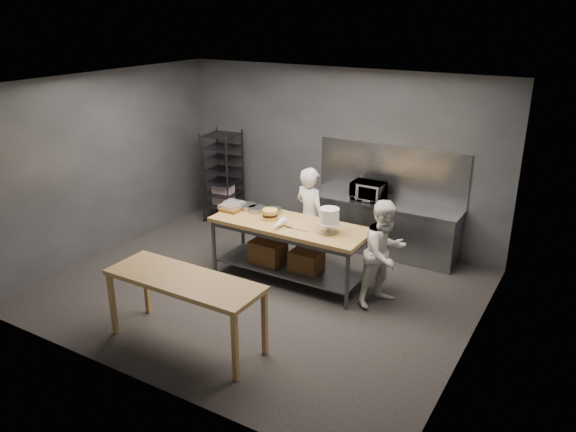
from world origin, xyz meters
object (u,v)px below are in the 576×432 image
(chef_behind, at_px, (310,217))
(frosted_cake_stand, at_px, (329,217))
(work_table, at_px, (287,244))
(microwave, at_px, (368,191))
(layer_cake, at_px, (270,215))
(speed_rack, at_px, (223,177))
(chef_right, at_px, (384,253))
(near_counter, at_px, (184,284))

(chef_behind, bearing_deg, frosted_cake_stand, 152.01)
(work_table, height_order, microwave, microwave)
(microwave, distance_m, layer_cake, 1.90)
(speed_rack, height_order, chef_behind, speed_rack)
(speed_rack, distance_m, chef_right, 4.22)
(speed_rack, relative_size, layer_cake, 7.58)
(chef_right, bearing_deg, microwave, 55.02)
(work_table, bearing_deg, layer_cake, -175.37)
(speed_rack, relative_size, chef_behind, 1.08)
(speed_rack, xyz_separation_m, chef_right, (3.92, -1.55, -0.09))
(chef_behind, bearing_deg, chef_right, 175.13)
(work_table, xyz_separation_m, near_counter, (-0.16, -2.16, 0.24))
(speed_rack, distance_m, microwave, 2.98)
(chef_behind, height_order, chef_right, chef_behind)
(near_counter, xyz_separation_m, chef_right, (1.69, 2.18, -0.05))
(speed_rack, height_order, frosted_cake_stand, speed_rack)
(work_table, distance_m, speed_rack, 2.88)
(work_table, bearing_deg, chef_right, 1.07)
(microwave, relative_size, frosted_cake_stand, 1.47)
(near_counter, height_order, layer_cake, layer_cake)
(work_table, xyz_separation_m, chef_behind, (0.03, 0.64, 0.24))
(chef_behind, relative_size, layer_cake, 7.02)
(work_table, distance_m, chef_right, 1.55)
(work_table, xyz_separation_m, frosted_cake_stand, (0.71, -0.04, 0.58))
(speed_rack, xyz_separation_m, frosted_cake_stand, (3.10, -1.62, 0.30))
(work_table, distance_m, microwave, 1.82)
(microwave, relative_size, layer_cake, 2.35)
(frosted_cake_stand, distance_m, layer_cake, 1.01)
(near_counter, relative_size, speed_rack, 1.14)
(near_counter, xyz_separation_m, chef_behind, (0.19, 2.80, -0.00))
(chef_right, bearing_deg, layer_cake, 116.42)
(chef_right, height_order, microwave, chef_right)
(chef_behind, distance_m, frosted_cake_stand, 1.02)
(near_counter, xyz_separation_m, microwave, (0.74, 3.82, 0.24))
(work_table, height_order, frosted_cake_stand, frosted_cake_stand)
(speed_rack, xyz_separation_m, layer_cake, (2.10, -1.60, 0.14))
(layer_cake, bearing_deg, frosted_cake_stand, -1.14)
(work_table, relative_size, speed_rack, 1.37)
(speed_rack, distance_m, frosted_cake_stand, 3.51)
(frosted_cake_stand, bearing_deg, speed_rack, 152.35)
(near_counter, distance_m, speed_rack, 4.35)
(chef_behind, xyz_separation_m, frosted_cake_stand, (0.68, -0.68, 0.35))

